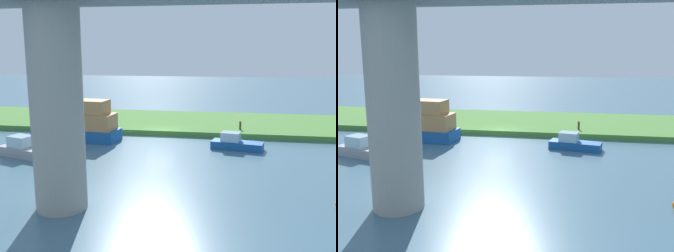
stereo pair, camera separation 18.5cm
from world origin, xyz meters
TOP-DOWN VIEW (x-y plane):
  - ground_plane at (0.00, 0.00)m, footprint 160.00×160.00m
  - grassy_bank at (0.00, -6.00)m, footprint 80.00×12.00m
  - bridge_pylon at (1.82, 17.29)m, footprint 2.59×2.59m
  - person_on_bank at (5.81, -3.06)m, footprint 0.51×0.51m
  - mooring_post at (-7.39, -1.97)m, footprint 0.20×0.20m
  - motorboat_red at (6.87, 2.61)m, footprint 8.00×3.32m
  - riverboat_paddlewheel at (-6.97, 3.67)m, footprint 4.33×2.25m
  - houseboat_blue at (8.72, 8.58)m, footprint 4.95×3.04m

SIDE VIEW (x-z plane):
  - ground_plane at x=0.00m, z-range 0.00..0.00m
  - grassy_bank at x=0.00m, z-range 0.00..0.50m
  - riverboat_paddlewheel at x=-6.97m, z-range -0.20..1.18m
  - houseboat_blue at x=8.72m, z-range -0.22..1.33m
  - mooring_post at x=-7.39m, z-range 0.50..1.27m
  - person_on_bank at x=5.81m, z-range 0.51..1.90m
  - motorboat_red at x=6.87m, z-range -0.52..3.46m
  - bridge_pylon at x=1.82m, z-range 0.00..10.13m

